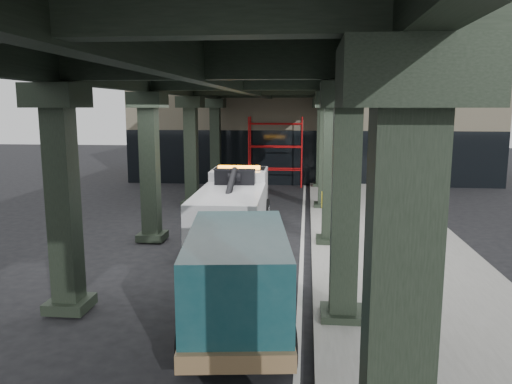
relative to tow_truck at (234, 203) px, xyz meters
The scene contains 8 objects.
ground 3.31m from the tow_truck, 76.59° to the right, with size 90.00×90.00×0.00m, color black.
sidewalk 5.43m from the tow_truck, 10.88° to the right, with size 5.00×40.00×0.15m, color gray.
lane_stripe 2.87m from the tow_truck, 22.54° to the right, with size 0.12×38.00×0.01m, color silver.
viaduct 4.39m from the tow_truck, 72.52° to the right, with size 7.40×32.00×6.40m.
building 17.44m from the tow_truck, 80.92° to the left, with size 22.00×10.00×8.00m, color #C6B793.
scaffolding 11.70m from the tow_truck, 86.48° to the left, with size 3.08×0.88×4.00m.
tow_truck is the anchor object (origin of this frame).
towed_van 7.50m from the tow_truck, 81.12° to the right, with size 2.62×5.39×2.10m.
Camera 1 is at (1.81, -14.06, 4.50)m, focal length 35.00 mm.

